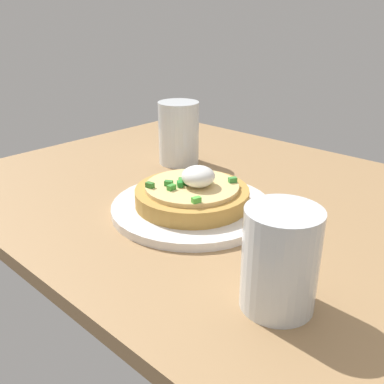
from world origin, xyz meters
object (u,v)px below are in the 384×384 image
cup_far (179,135)px  cup_near (280,263)px  pizza (192,193)px  plate (192,207)px

cup_far → cup_near: bearing=-33.1°
pizza → cup_near: cup_near is taller
plate → pizza: pizza is taller
cup_near → plate: bearing=154.2°
plate → cup_far: (-18.20, 15.64, 5.23)cm
cup_near → cup_far: cup_far is taller
pizza → cup_far: (-18.29, 15.62, 2.75)cm
cup_near → cup_far: 48.72cm
plate → pizza: bearing=8.6°
plate → cup_near: bearing=-25.8°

